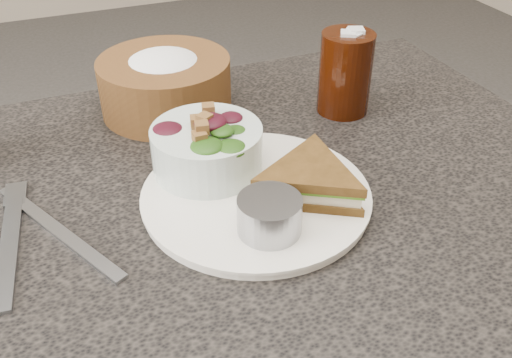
{
  "coord_description": "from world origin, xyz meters",
  "views": [
    {
      "loc": [
        -0.15,
        -0.5,
        1.15
      ],
      "look_at": [
        0.05,
        -0.01,
        0.78
      ],
      "focal_mm": 40.0,
      "sensor_mm": 36.0,
      "label": 1
    }
  ],
  "objects": [
    {
      "name": "knife",
      "position": [
        -0.17,
        0.02,
        0.75
      ],
      "size": [
        0.11,
        0.21,
        0.0
      ],
      "primitive_type": "cube",
      "rotation": [
        0.0,
        0.0,
        0.46
      ],
      "color": "#A4A8B1",
      "rests_on": "dining_table"
    },
    {
      "name": "salad_bowl",
      "position": [
        0.02,
        0.06,
        0.8
      ],
      "size": [
        0.17,
        0.17,
        0.08
      ],
      "primitive_type": null,
      "rotation": [
        0.0,
        0.0,
        0.32
      ],
      "color": "silver",
      "rests_on": "dinner_plate"
    },
    {
      "name": "dinner_plate",
      "position": [
        0.05,
        -0.01,
        0.76
      ],
      "size": [
        0.26,
        0.26,
        0.01
      ],
      "primitive_type": "cylinder",
      "color": "white",
      "rests_on": "dining_table"
    },
    {
      "name": "orange_wedge",
      "position": [
        0.05,
        0.07,
        0.77
      ],
      "size": [
        0.08,
        0.08,
        0.02
      ],
      "primitive_type": "cone",
      "rotation": [
        0.0,
        0.0,
        0.68
      ],
      "color": "orange",
      "rests_on": "dinner_plate"
    },
    {
      "name": "cola_glass",
      "position": [
        0.25,
        0.14,
        0.81
      ],
      "size": [
        0.08,
        0.08,
        0.13
      ],
      "primitive_type": null,
      "rotation": [
        0.0,
        0.0,
        0.07
      ],
      "color": "black",
      "rests_on": "dining_table"
    },
    {
      "name": "dressing_ramekin",
      "position": [
        0.04,
        -0.08,
        0.78
      ],
      "size": [
        0.07,
        0.07,
        0.04
      ],
      "primitive_type": "cylinder",
      "rotation": [
        0.0,
        0.0,
        0.07
      ],
      "color": "gray",
      "rests_on": "dinner_plate"
    },
    {
      "name": "sandwich",
      "position": [
        0.11,
        -0.04,
        0.78
      ],
      "size": [
        0.2,
        0.2,
        0.04
      ],
      "primitive_type": null,
      "rotation": [
        0.0,
        0.0,
        -0.54
      ],
      "color": "#553716",
      "rests_on": "dinner_plate"
    },
    {
      "name": "fork",
      "position": [
        -0.22,
        0.01,
        0.75
      ],
      "size": [
        0.04,
        0.19,
        0.01
      ],
      "primitive_type": "cube",
      "rotation": [
        0.0,
        0.0,
        -0.12
      ],
      "color": "gray",
      "rests_on": "dining_table"
    },
    {
      "name": "bread_basket",
      "position": [
        0.02,
        0.24,
        0.8
      ],
      "size": [
        0.2,
        0.2,
        0.11
      ],
      "primitive_type": null,
      "rotation": [
        0.0,
        0.0,
        -0.08
      ],
      "color": "brown",
      "rests_on": "dining_table"
    }
  ]
}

